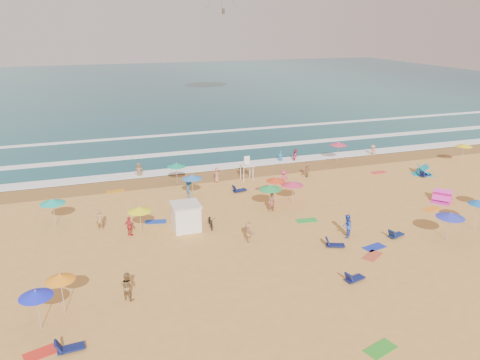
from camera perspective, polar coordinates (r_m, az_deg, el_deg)
name	(u,v)px	position (r m, az deg, el deg)	size (l,w,h in m)	color
ground	(267,219)	(38.80, 3.34, -4.76)	(220.00, 220.00, 0.00)	gold
ocean	(140,88)	(118.72, -12.12, 10.91)	(220.00, 140.00, 0.18)	#0C4756
wet_sand	(224,174)	(49.85, -1.98, 0.70)	(220.00, 220.00, 0.00)	olive
surf_foam	(203,153)	(57.98, -4.49, 3.36)	(200.00, 18.70, 0.05)	white
cabana	(186,217)	(36.77, -6.60, -4.54)	(2.00, 2.00, 2.00)	white
cabana_roof	(185,205)	(36.36, -6.66, -3.00)	(2.20, 2.20, 0.12)	silver
bicycle	(211,221)	(37.09, -3.60, -5.07)	(0.66, 1.91, 1.00)	black
lifeguard_stand	(247,170)	(47.89, 0.83, 1.26)	(1.20, 1.20, 2.10)	white
beach_umbrellas	(285,192)	(38.56, 5.51, -1.50)	(53.46, 30.76, 0.77)	yellow
loungers	(388,226)	(38.78, 17.56, -5.40)	(46.90, 19.66, 0.34)	#0F184F
towels	(286,227)	(37.41, 5.67, -5.73)	(34.47, 28.72, 0.03)	red
popup_tents	(432,181)	(49.62, 22.33, -0.11)	(6.10, 9.49, 1.20)	#DF31B7
beachgoers	(240,193)	(42.22, 0.05, -1.61)	(44.99, 24.09, 2.08)	tan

